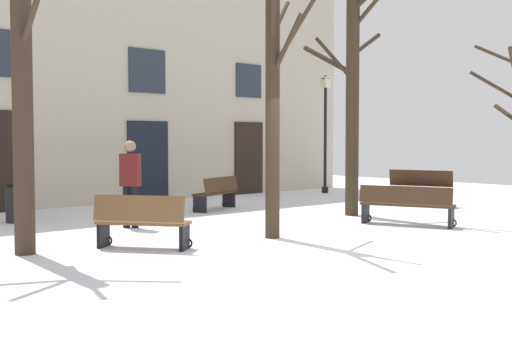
# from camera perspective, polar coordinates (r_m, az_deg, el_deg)

# --- Properties ---
(ground_plane) EXTENTS (31.65, 31.65, 0.00)m
(ground_plane) POSITION_cam_1_polar(r_m,az_deg,el_deg) (10.35, 6.39, -6.99)
(ground_plane) COLOR white
(building_facade) EXTENTS (19.78, 0.60, 7.55)m
(building_facade) POSITION_cam_1_polar(r_m,az_deg,el_deg) (17.55, -15.75, 9.48)
(building_facade) COLOR #BCB29E
(building_facade) RESTS_ON ground
(tree_right_of_center) EXTENTS (1.36, 2.35, 5.55)m
(tree_right_of_center) POSITION_cam_1_polar(r_m,az_deg,el_deg) (14.80, 8.78, 7.06)
(tree_right_of_center) COLOR #382B1E
(tree_right_of_center) RESTS_ON ground
(tree_foreground) EXTENTS (2.09, 2.27, 5.67)m
(tree_foreground) POSITION_cam_1_polar(r_m,az_deg,el_deg) (10.30, -20.74, 8.99)
(tree_foreground) COLOR #382B1E
(tree_foreground) RESTS_ON ground
(tree_center) EXTENTS (1.98, 2.01, 4.92)m
(tree_center) POSITION_cam_1_polar(r_m,az_deg,el_deg) (11.20, 1.63, 6.34)
(tree_center) COLOR #382B1E
(tree_center) RESTS_ON ground
(streetlamp) EXTENTS (0.30, 0.30, 3.91)m
(streetlamp) POSITION_cam_1_polar(r_m,az_deg,el_deg) (20.89, 6.34, 4.55)
(streetlamp) COLOR black
(streetlamp) RESTS_ON ground
(litter_bin) EXTENTS (0.48, 0.48, 0.80)m
(litter_bin) POSITION_cam_1_polar(r_m,az_deg,el_deg) (14.32, -20.98, -2.79)
(litter_bin) COLOR black
(litter_bin) RESTS_ON ground
(bench_back_to_back_right) EXTENTS (1.28, 1.48, 0.89)m
(bench_back_to_back_right) POSITION_cam_1_polar(r_m,az_deg,el_deg) (10.30, -10.36, -4.56)
(bench_back_to_back_right) COLOR brown
(bench_back_to_back_right) RESTS_ON ground
(bench_facing_shops) EXTENTS (1.61, 0.98, 0.84)m
(bench_facing_shops) POSITION_cam_1_polar(r_m,az_deg,el_deg) (15.77, -3.60, -2.00)
(bench_facing_shops) COLOR #3D2819
(bench_facing_shops) RESTS_ON ground
(bench_back_to_back_left) EXTENTS (1.14, 1.95, 0.82)m
(bench_back_to_back_left) POSITION_cam_1_polar(r_m,az_deg,el_deg) (13.26, 13.56, -2.98)
(bench_back_to_back_left) COLOR #3D2819
(bench_back_to_back_left) RESTS_ON ground
(bench_near_lamp) EXTENTS (1.04, 1.80, 0.96)m
(bench_near_lamp) POSITION_cam_1_polar(r_m,az_deg,el_deg) (17.30, 14.63, -1.47)
(bench_near_lamp) COLOR #3D2819
(bench_near_lamp) RESTS_ON ground
(person_crossing_plaza) EXTENTS (0.40, 0.44, 1.75)m
(person_crossing_plaza) POSITION_cam_1_polar(r_m,az_deg,el_deg) (12.75, -11.38, -0.74)
(person_crossing_plaza) COLOR black
(person_crossing_plaza) RESTS_ON ground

